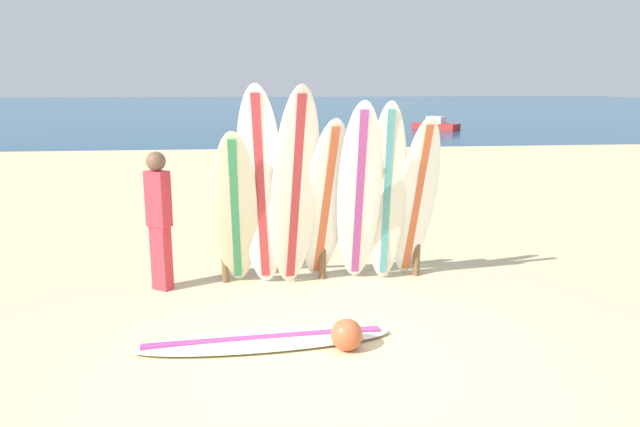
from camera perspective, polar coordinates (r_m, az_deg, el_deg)
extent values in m
plane|color=beige|center=(5.65, 0.44, -13.91)|extent=(120.00, 120.00, 0.00)
cube|color=navy|center=(63.09, -5.70, 10.09)|extent=(120.00, 80.00, 0.01)
cylinder|color=brown|center=(7.67, -9.07, -2.75)|extent=(0.09, 0.09, 1.04)
cylinder|color=brown|center=(7.70, 0.24, -2.52)|extent=(0.09, 0.09, 1.04)
cylinder|color=brown|center=(7.94, 9.23, -2.24)|extent=(0.09, 0.09, 1.04)
cylinder|color=brown|center=(7.62, 0.24, 0.17)|extent=(2.59, 0.08, 0.08)
ellipsoid|color=beige|center=(7.21, -8.07, 0.21)|extent=(0.53, 0.90, 2.00)
cube|color=#388C59|center=(7.21, -8.07, 0.21)|extent=(0.10, 0.84, 1.84)
ellipsoid|color=white|center=(7.12, -5.63, 2.22)|extent=(0.66, 0.83, 2.51)
cube|color=#B73338|center=(7.12, -5.63, 2.22)|extent=(0.20, 0.73, 2.31)
ellipsoid|color=white|center=(7.09, -2.38, 2.19)|extent=(0.71, 0.86, 2.50)
cube|color=#B73338|center=(7.09, -2.38, 2.19)|extent=(0.23, 0.73, 2.30)
ellipsoid|color=white|center=(7.30, 0.51, 1.01)|extent=(0.69, 1.02, 2.13)
cube|color=#CC5933|center=(7.30, 0.51, 1.01)|extent=(0.24, 0.89, 1.96)
ellipsoid|color=white|center=(7.20, 3.74, 1.64)|extent=(0.60, 1.05, 2.33)
cube|color=#A53F8C|center=(7.20, 3.74, 1.64)|extent=(0.16, 0.96, 2.15)
ellipsoid|color=silver|center=(7.40, 6.36, 1.79)|extent=(0.53, 0.61, 2.31)
cube|color=teal|center=(7.40, 6.36, 1.79)|extent=(0.13, 0.55, 2.12)
ellipsoid|color=white|center=(7.55, 9.13, 1.25)|extent=(0.57, 0.85, 2.13)
cube|color=#CC5933|center=(7.55, 9.13, 1.25)|extent=(0.16, 0.76, 1.96)
ellipsoid|color=silver|center=(6.02, -5.36, -11.89)|extent=(2.57, 0.75, 0.07)
cube|color=#A53F8C|center=(6.02, -5.36, -11.89)|extent=(2.33, 0.29, 0.08)
cube|color=#D8333F|center=(7.60, -14.83, -4.10)|extent=(0.27, 0.25, 0.80)
cube|color=#D8333F|center=(7.43, -15.14, 1.35)|extent=(0.32, 0.30, 0.67)
sphere|color=brown|center=(7.36, -15.34, 4.80)|extent=(0.23, 0.23, 0.23)
cube|color=#B22D28|center=(32.64, 10.94, 8.12)|extent=(2.33, 2.35, 0.35)
cube|color=silver|center=(32.62, 10.96, 8.74)|extent=(1.05, 1.05, 0.36)
sphere|color=#CC5933|center=(5.82, 2.56, -11.44)|extent=(0.31, 0.31, 0.31)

